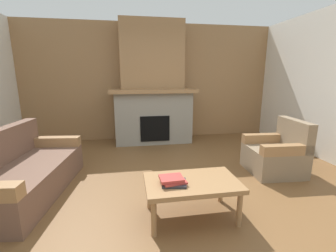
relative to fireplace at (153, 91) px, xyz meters
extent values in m
plane|color=brown|center=(0.00, -2.62, -1.16)|extent=(9.00, 9.00, 0.00)
cube|color=#997047|center=(0.00, 0.38, 0.19)|extent=(6.00, 0.12, 2.70)
cube|color=gray|center=(0.00, -0.03, -0.59)|extent=(1.70, 0.70, 1.15)
cube|color=black|center=(0.00, -0.36, -0.78)|extent=(0.64, 0.08, 0.56)
cube|color=#997047|center=(0.00, -0.08, 0.03)|extent=(1.90, 0.82, 0.08)
cube|color=#997047|center=(0.00, 0.07, 0.80)|extent=(1.40, 0.50, 1.47)
cube|color=brown|center=(-1.88, -2.21, -0.96)|extent=(1.05, 1.89, 0.40)
cube|color=#997047|center=(-1.78, -1.40, -0.69)|extent=(0.85, 0.26, 0.15)
cube|color=#847056|center=(1.70, -2.11, -0.96)|extent=(0.81, 0.81, 0.40)
cube|color=#847056|center=(2.01, -2.13, -0.54)|extent=(0.19, 0.77, 0.45)
cube|color=#997047|center=(1.72, -1.80, -0.69)|extent=(0.77, 0.19, 0.15)
cube|color=#997047|center=(1.68, -2.42, -0.69)|extent=(0.77, 0.19, 0.15)
cube|color=#997047|center=(0.10, -3.04, -0.76)|extent=(1.00, 0.60, 0.05)
cylinder|color=#997047|center=(-0.34, -3.28, -0.97)|extent=(0.06, 0.06, 0.38)
cylinder|color=#997047|center=(0.54, -3.28, -0.97)|extent=(0.06, 0.06, 0.38)
cylinder|color=#997047|center=(-0.34, -2.80, -0.97)|extent=(0.06, 0.06, 0.38)
cylinder|color=#997047|center=(0.54, -2.80, -0.97)|extent=(0.06, 0.06, 0.38)
cube|color=#2D2D33|center=(-0.11, -3.08, -0.72)|extent=(0.28, 0.25, 0.02)
cube|color=#B23833|center=(-0.11, -3.10, -0.70)|extent=(0.26, 0.19, 0.02)
cube|color=#B23833|center=(-0.13, -3.07, -0.68)|extent=(0.25, 0.20, 0.03)
camera|label=1|loc=(-0.53, -5.21, 0.37)|focal=24.31mm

